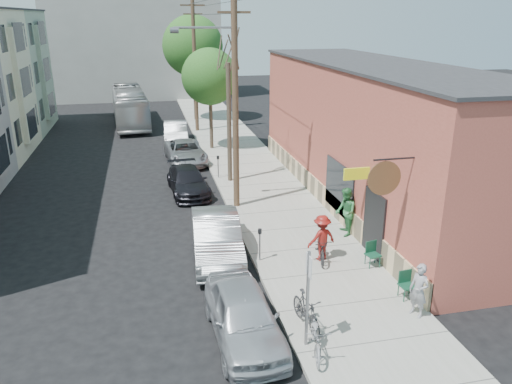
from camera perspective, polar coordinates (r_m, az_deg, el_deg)
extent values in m
plane|color=black|center=(18.70, -6.76, -8.06)|extent=(120.00, 120.00, 0.00)
cube|color=#9A9A8E|center=(29.39, -0.85, 2.60)|extent=(4.50, 58.00, 0.15)
cube|color=#A74C3E|center=(24.54, 13.06, 6.37)|extent=(5.00, 20.00, 6.50)
cube|color=#2B2B2D|center=(24.04, 13.67, 14.05)|extent=(5.20, 20.20, 0.12)
cube|color=#D9B987|center=(24.33, 7.21, -0.02)|extent=(0.10, 20.00, 1.10)
cube|color=black|center=(18.91, 13.33, -3.79)|extent=(0.10, 1.60, 2.60)
cube|color=black|center=(21.78, 9.48, 0.45)|extent=(0.08, 3.00, 2.20)
cylinder|color=brown|center=(15.79, 14.44, 1.53)|extent=(1.10, 0.06, 1.10)
cube|color=#E5F71D|center=(18.79, 11.43, 2.06)|extent=(1.00, 0.08, 0.45)
cube|color=beige|center=(35.64, -25.64, 10.99)|extent=(1.10, 3.20, 7.00)
cube|color=#94A68C|center=(44.02, -27.04, 12.06)|extent=(6.00, 8.00, 9.00)
cube|color=#94A68C|center=(43.44, -23.46, 12.49)|extent=(1.10, 3.20, 7.00)
cube|color=gray|center=(58.60, -13.69, 16.39)|extent=(18.00, 8.00, 12.00)
cube|color=slate|center=(13.49, 5.90, -12.13)|extent=(0.07, 0.07, 2.80)
cube|color=silver|center=(13.00, 6.05, -8.37)|extent=(0.02, 0.45, 0.60)
cylinder|color=slate|center=(18.21, 0.44, -6.24)|extent=(0.06, 0.06, 1.10)
cylinder|color=black|center=(17.96, 0.44, -4.51)|extent=(0.14, 0.14, 0.18)
cylinder|color=slate|center=(27.57, -4.34, 2.76)|extent=(0.06, 0.06, 1.10)
cylinder|color=black|center=(27.41, -4.37, 3.96)|extent=(0.14, 0.14, 0.18)
cylinder|color=#503A28|center=(22.31, -2.39, 10.55)|extent=(0.28, 0.28, 10.00)
cube|color=#503A28|center=(22.04, -2.53, 19.84)|extent=(1.40, 0.10, 0.10)
cylinder|color=slate|center=(21.74, -9.32, 17.78)|extent=(0.35, 0.24, 0.24)
cylinder|color=#503A28|center=(38.94, -7.01, 14.23)|extent=(0.28, 0.28, 10.00)
cube|color=#503A28|center=(38.80, -7.28, 20.42)|extent=(1.80, 0.12, 0.12)
cube|color=#503A28|center=(38.79, -7.24, 19.53)|extent=(1.40, 0.10, 0.10)
cylinder|color=#44392C|center=(26.44, -3.09, 7.80)|extent=(0.24, 0.24, 6.24)
cylinder|color=#44392C|center=(33.70, -5.18, 8.75)|extent=(0.24, 0.24, 4.47)
sphere|color=#2C6121|center=(33.33, -5.32, 13.00)|extent=(3.67, 3.67, 3.67)
cylinder|color=#44392C|center=(43.66, -7.06, 11.99)|extent=(0.24, 0.24, 5.77)
sphere|color=#2C6121|center=(43.36, -7.24, 16.24)|extent=(5.02, 5.02, 5.02)
imported|color=gray|center=(15.68, 18.11, -10.63)|extent=(0.62, 0.72, 1.68)
imported|color=#327D44|center=(20.44, 10.19, -2.25)|extent=(0.92, 1.09, 1.98)
imported|color=maroon|center=(18.29, 7.52, -5.20)|extent=(1.24, 0.89, 1.73)
imported|color=black|center=(18.46, 7.46, -6.32)|extent=(1.02, 1.88, 0.94)
imported|color=black|center=(14.65, 5.77, -13.37)|extent=(0.72, 1.81, 1.06)
imported|color=gray|center=(13.74, 6.95, -16.17)|extent=(1.04, 1.89, 0.94)
imported|color=#B8BAC0|center=(14.26, -1.41, -13.92)|extent=(1.91, 4.45, 1.50)
imported|color=gray|center=(18.70, -4.52, -5.19)|extent=(2.05, 5.04, 1.63)
imported|color=black|center=(25.70, -7.81, 1.24)|extent=(2.09, 4.52, 1.28)
imported|color=#919398|center=(31.21, -8.06, 4.55)|extent=(2.51, 4.96, 1.34)
imported|color=#919497|center=(36.23, -9.16, 6.70)|extent=(1.82, 4.66, 1.51)
imported|color=silver|center=(43.43, -14.23, 9.44)|extent=(3.23, 10.84, 2.98)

